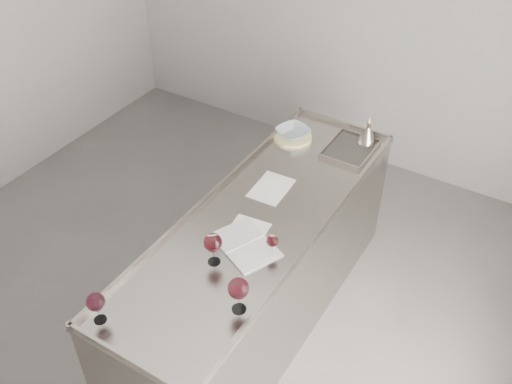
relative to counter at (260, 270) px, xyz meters
The scene contains 12 objects.
room_shell 1.10m from the counter, 148.97° to the right, with size 4.54×5.04×2.84m.
counter is the anchor object (origin of this frame).
wine_glass_left 1.27m from the counter, 104.28° to the right, with size 0.09×0.09×0.18m.
wine_glass_middle 0.76m from the counter, 92.64° to the right, with size 0.10×0.10×0.20m.
wine_glass_right 0.95m from the counter, 67.51° to the right, with size 0.11×0.11×0.21m.
wine_glass_small 0.65m from the counter, 47.40° to the right, with size 0.07×0.07×0.14m.
notebook 0.54m from the counter, 77.69° to the right, with size 0.45×0.40×0.02m.
loose_paper_top 0.51m from the counter, 88.05° to the right, with size 0.22×0.31×0.00m, color silver.
loose_paper_under 0.55m from the counter, 106.64° to the left, with size 0.21×0.30×0.00m, color white.
trivet 1.00m from the counter, 105.93° to the left, with size 0.27×0.27×0.02m, color beige.
ceramic_bowl 1.02m from the counter, 105.93° to the left, with size 0.22×0.22×0.06m, color #99AEB2.
wine_funnel 1.22m from the counter, 78.00° to the left, with size 0.14×0.14×0.20m.
Camera 1 is at (1.82, -1.91, 3.21)m, focal length 40.00 mm.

